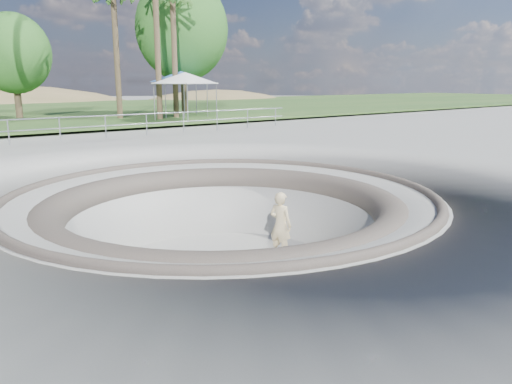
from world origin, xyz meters
The scene contains 9 objects.
ground centered at (0.00, 0.00, 0.00)m, with size 180.00×180.00×0.00m, color #969792.
skate_bowl centered at (0.00, 0.00, -1.83)m, with size 14.00×14.00×4.10m.
safety_railing centered at (0.00, 12.00, 0.69)m, with size 25.00×0.06×1.03m.
skateboard centered at (1.51, -0.42, -1.84)m, with size 0.75×0.23×0.08m.
skater centered at (1.51, -0.42, -0.95)m, with size 0.63×0.42×1.74m, color beige.
canopy_white centered at (9.71, 18.00, 2.85)m, with size 5.56×5.56×2.94m.
canopy_blue centered at (11.29, 21.20, 2.97)m, with size 5.81×5.81×3.07m.
bushy_tree_mid centered at (1.90, 26.43, 4.42)m, with size 4.75×4.32×6.85m.
bushy_tree_right centered at (13.31, 24.30, 6.50)m, with size 7.07×6.42×10.19m.
Camera 1 is at (-6.65, -9.66, 2.66)m, focal length 35.00 mm.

